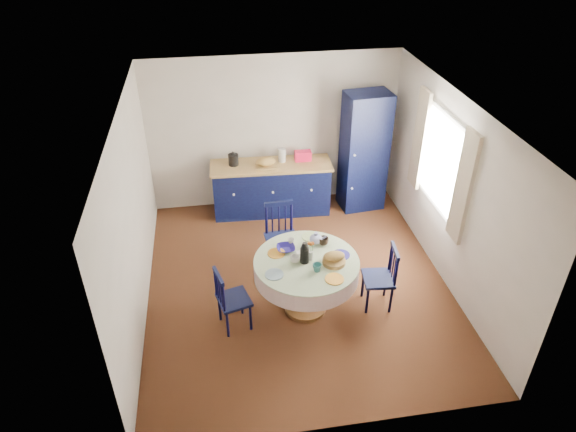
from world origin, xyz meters
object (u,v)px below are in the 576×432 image
object	(u,v)px
chair_right	(381,277)
mug_b	(317,268)
mug_d	(291,242)
cobalt_bowl	(286,249)
mug_a	(295,259)
dining_table	(307,269)
mug_c	(324,241)
pantry_cabinet	(364,152)
chair_far	(281,237)
kitchen_counter	(271,187)
chair_left	(231,299)

from	to	relation	value
chair_right	mug_b	xyz separation A→B (m)	(-0.87, -0.15, 0.38)
mug_d	cobalt_bowl	size ratio (longest dim) A/B	0.39
chair_right	mug_a	bearing A→B (deg)	-86.89
dining_table	mug_d	bearing A→B (deg)	111.14
mug_b	mug_c	size ratio (longest dim) A/B	0.84
pantry_cabinet	chair_far	world-z (taller)	pantry_cabinet
pantry_cabinet	mug_a	world-z (taller)	pantry_cabinet
kitchen_counter	chair_far	world-z (taller)	kitchen_counter
pantry_cabinet	chair_left	distance (m)	3.47
chair_far	mug_b	distance (m)	1.23
kitchen_counter	chair_right	size ratio (longest dim) A/B	2.22
chair_left	chair_far	world-z (taller)	chair_far
chair_right	cobalt_bowl	size ratio (longest dim) A/B	3.85
mug_c	chair_right	bearing A→B (deg)	-27.47
chair_far	chair_right	xyz separation A→B (m)	(1.12, -1.00, -0.05)
mug_d	mug_a	bearing A→B (deg)	-91.86
chair_left	mug_b	world-z (taller)	mug_b
chair_right	cobalt_bowl	bearing A→B (deg)	-98.56
chair_far	mug_d	world-z (taller)	chair_far
kitchen_counter	chair_left	bearing A→B (deg)	-105.28
kitchen_counter	pantry_cabinet	size ratio (longest dim) A/B	0.99
dining_table	mug_d	world-z (taller)	dining_table
mug_b	kitchen_counter	bearing A→B (deg)	94.28
pantry_cabinet	mug_d	xyz separation A→B (m)	(-1.52, -2.01, -0.16)
chair_far	chair_left	bearing A→B (deg)	-128.74
chair_left	mug_b	distance (m)	1.10
chair_far	mug_d	bearing A→B (deg)	-89.52
chair_right	mug_c	distance (m)	0.86
chair_left	mug_d	world-z (taller)	mug_d
mug_c	pantry_cabinet	bearing A→B (deg)	61.74
pantry_cabinet	chair_left	xyz separation A→B (m)	(-2.33, -2.52, -0.55)
dining_table	cobalt_bowl	bearing A→B (deg)	132.28
mug_b	mug_c	xyz separation A→B (m)	(0.19, 0.51, 0.00)
kitchen_counter	mug_a	distance (m)	2.45
mug_b	mug_a	bearing A→B (deg)	136.82
chair_far	cobalt_bowl	bearing A→B (deg)	-97.05
cobalt_bowl	chair_far	bearing A→B (deg)	86.48
kitchen_counter	mug_b	size ratio (longest dim) A/B	18.01
kitchen_counter	chair_right	bearing A→B (deg)	-64.10
mug_c	mug_d	xyz separation A→B (m)	(-0.40, 0.06, -0.01)
mug_a	mug_b	bearing A→B (deg)	-43.18
dining_table	chair_right	bearing A→B (deg)	-3.74
chair_far	mug_a	world-z (taller)	chair_far
chair_left	dining_table	bearing A→B (deg)	-95.88
chair_right	mug_a	distance (m)	1.16
chair_right	mug_d	size ratio (longest dim) A/B	9.82
chair_right	mug_b	distance (m)	0.96
mug_b	cobalt_bowl	size ratio (longest dim) A/B	0.47
chair_far	mug_a	distance (m)	1.00
mug_a	dining_table	bearing A→B (deg)	1.72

